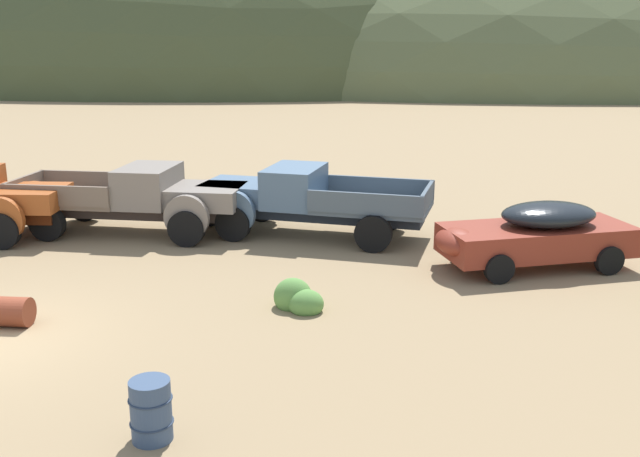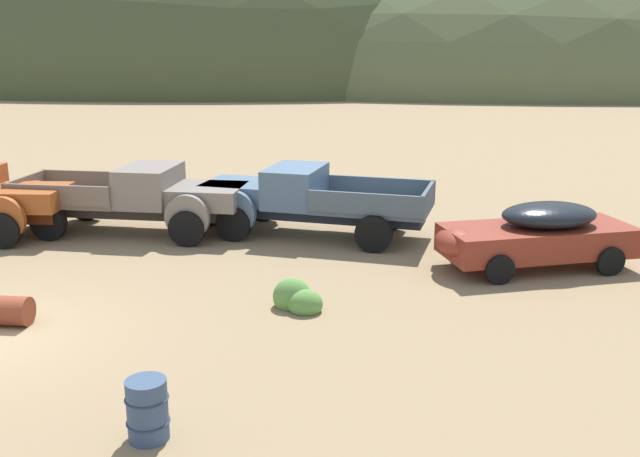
{
  "view_description": "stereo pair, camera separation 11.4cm",
  "coord_description": "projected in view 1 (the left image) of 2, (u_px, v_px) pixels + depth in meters",
  "views": [
    {
      "loc": [
        7.41,
        -11.45,
        5.36
      ],
      "look_at": [
        5.79,
        4.69,
        1.01
      ],
      "focal_mm": 40.54,
      "sensor_mm": 36.0,
      "label": 1
    },
    {
      "loc": [
        7.52,
        -11.44,
        5.36
      ],
      "look_at": [
        5.79,
        4.69,
        1.01
      ],
      "focal_mm": 40.54,
      "sensor_mm": 36.0,
      "label": 2
    }
  ],
  "objects": [
    {
      "name": "bush_front_right",
      "position": [
        298.0,
        299.0,
        14.59
      ],
      "size": [
        1.05,
        0.91,
        0.78
      ],
      "color": "#5B8E42",
      "rests_on": "ground"
    },
    {
      "name": "truck_chalk_blue",
      "position": [
        297.0,
        199.0,
        19.86
      ],
      "size": [
        6.51,
        3.29,
        1.89
      ],
      "rotation": [
        0.0,
        0.0,
        2.97
      ],
      "color": "#262D39",
      "rests_on": "ground"
    },
    {
      "name": "oil_drum_spare",
      "position": [
        151.0,
        410.0,
        9.79
      ],
      "size": [
        0.6,
        0.6,
        0.88
      ],
      "color": "#384C6B",
      "rests_on": "ground"
    },
    {
      "name": "oil_drum_tipped",
      "position": [
        7.0,
        311.0,
        13.71
      ],
      "size": [
        0.91,
        0.58,
        0.57
      ],
      "color": "brown",
      "rests_on": "ground"
    },
    {
      "name": "hill_distant",
      "position": [
        491.0,
        79.0,
        90.03
      ],
      "size": [
        115.0,
        68.15,
        34.75
      ],
      "primitive_type": "ellipsoid",
      "color": "#56603D",
      "rests_on": "ground"
    },
    {
      "name": "car_rust_red",
      "position": [
        532.0,
        234.0,
        17.02
      ],
      "size": [
        4.99,
        3.13,
        1.57
      ],
      "rotation": [
        0.0,
        0.0,
        3.47
      ],
      "color": "maroon",
      "rests_on": "ground"
    },
    {
      "name": "hill_far_right",
      "position": [
        195.0,
        78.0,
        92.02
      ],
      "size": [
        105.44,
        67.68,
        41.89
      ],
      "primitive_type": "ellipsoid",
      "color": "#424C2D",
      "rests_on": "ground"
    },
    {
      "name": "truck_primer_gray",
      "position": [
        147.0,
        198.0,
        19.94
      ],
      "size": [
        6.42,
        2.67,
        1.89
      ],
      "rotation": [
        0.0,
        0.0,
        -0.04
      ],
      "color": "#3D322D",
      "rests_on": "ground"
    }
  ]
}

